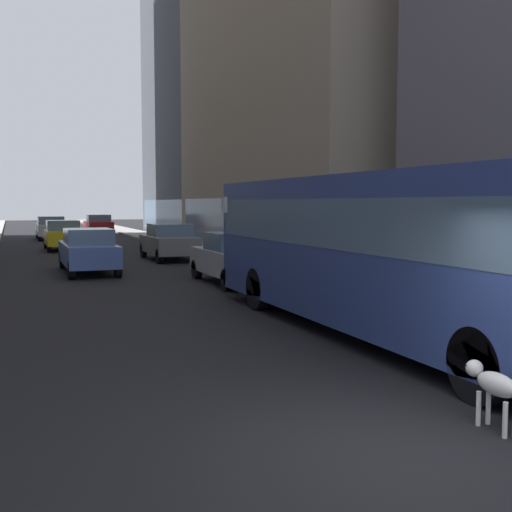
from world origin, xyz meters
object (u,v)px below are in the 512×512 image
object	(u,v)px
car_red_coupe	(98,224)
car_yellow_taxi	(63,235)
car_silver_sedan	(236,258)
car_grey_wagon	(169,242)
car_blue_hatchback	(88,250)
dalmatian_dog	(493,384)
car_white_van	(51,228)
transit_bus	(381,243)

from	to	relation	value
car_red_coupe	car_yellow_taxi	bearing A→B (deg)	-103.40
car_red_coupe	car_silver_sedan	bearing A→B (deg)	-90.00
car_grey_wagon	car_blue_hatchback	size ratio (longest dim) A/B	0.89
car_blue_hatchback	dalmatian_dog	xyz separation A→B (m)	(2.39, -18.18, -0.31)
car_white_van	dalmatian_dog	world-z (taller)	car_white_van
car_grey_wagon	car_yellow_taxi	distance (m)	8.82
dalmatian_dog	car_blue_hatchback	bearing A→B (deg)	97.49
car_blue_hatchback	car_white_van	bearing A→B (deg)	90.00
transit_bus	car_silver_sedan	distance (m)	8.48
dalmatian_dog	car_red_coupe	bearing A→B (deg)	88.04
car_yellow_taxi	dalmatian_dog	distance (m)	30.32
car_red_coupe	dalmatian_dog	size ratio (longest dim) A/B	4.61
car_silver_sedan	car_white_van	world-z (taller)	same
transit_bus	car_red_coupe	size ratio (longest dim) A/B	2.60
car_blue_hatchback	car_red_coupe	bearing A→B (deg)	82.10
transit_bus	car_white_van	size ratio (longest dim) A/B	2.43
car_silver_sedan	car_blue_hatchback	bearing A→B (deg)	129.59
car_blue_hatchback	car_yellow_taxi	bearing A→B (deg)	90.00
car_silver_sedan	car_red_coupe	xyz separation A→B (m)	(0.00, 33.66, 0.00)
car_red_coupe	dalmatian_dog	xyz separation A→B (m)	(-1.61, -47.01, -0.31)
car_blue_hatchback	transit_bus	bearing A→B (deg)	-73.22
car_red_coupe	car_blue_hatchback	distance (m)	29.10
car_grey_wagon	car_silver_sedan	bearing A→B (deg)	-90.00
car_yellow_taxi	dalmatian_dog	world-z (taller)	car_yellow_taxi
car_grey_wagon	car_yellow_taxi	size ratio (longest dim) A/B	1.05
car_grey_wagon	car_blue_hatchback	bearing A→B (deg)	-133.76
transit_bus	car_silver_sedan	xyz separation A→B (m)	(0.00, 8.43, -0.96)
car_blue_hatchback	car_silver_sedan	bearing A→B (deg)	-50.41
car_white_van	car_grey_wagon	bearing A→B (deg)	-77.98
car_yellow_taxi	car_grey_wagon	bearing A→B (deg)	-63.04
car_red_coupe	car_yellow_taxi	distance (m)	17.26
transit_bus	car_blue_hatchback	size ratio (longest dim) A/B	2.41
transit_bus	car_red_coupe	world-z (taller)	transit_bus
car_grey_wagon	car_white_van	distance (m)	19.21
car_white_van	car_red_coupe	bearing A→B (deg)	55.71
dalmatian_dog	car_silver_sedan	bearing A→B (deg)	83.12
transit_bus	car_white_van	xyz separation A→B (m)	(-4.00, 36.23, -0.95)
car_red_coupe	car_yellow_taxi	xyz separation A→B (m)	(-4.00, -16.79, -0.00)
car_grey_wagon	car_blue_hatchback	distance (m)	5.78
car_grey_wagon	dalmatian_dog	xyz separation A→B (m)	(-1.61, -22.36, -0.31)
car_silver_sedan	dalmatian_dog	xyz separation A→B (m)	(-1.61, -13.35, -0.31)
car_white_van	car_blue_hatchback	xyz separation A→B (m)	(0.00, -22.96, -0.00)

